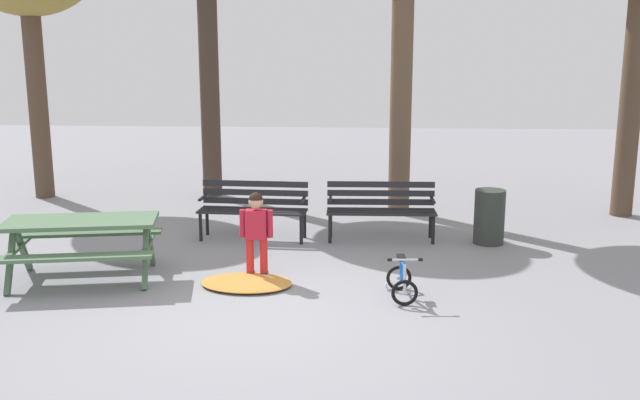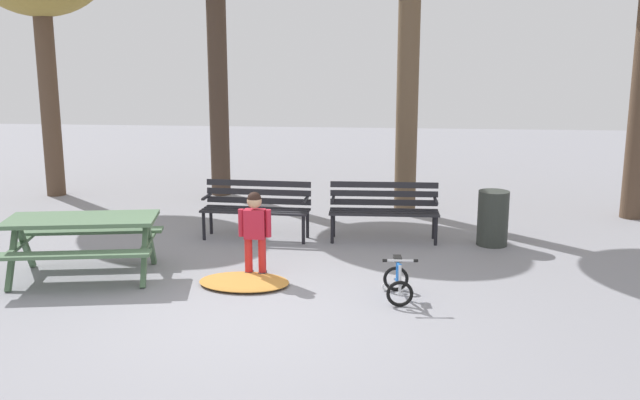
{
  "view_description": "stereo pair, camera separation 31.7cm",
  "coord_description": "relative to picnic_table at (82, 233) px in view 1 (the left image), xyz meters",
  "views": [
    {
      "loc": [
        1.12,
        -7.19,
        2.83
      ],
      "look_at": [
        0.55,
        1.94,
        0.85
      ],
      "focal_mm": 40.12,
      "sensor_mm": 36.0,
      "label": 1
    },
    {
      "loc": [
        1.44,
        -7.16,
        2.83
      ],
      "look_at": [
        0.55,
        1.94,
        0.85
      ],
      "focal_mm": 40.12,
      "sensor_mm": 36.0,
      "label": 2
    }
  ],
  "objects": [
    {
      "name": "picnic_table",
      "position": [
        0.0,
        0.0,
        0.0
      ],
      "size": [
        2.02,
        1.65,
        0.79
      ],
      "color": "#4C6B4C",
      "rests_on": "ground"
    },
    {
      "name": "trash_bin",
      "position": [
        5.26,
        2.0,
        -0.19
      ],
      "size": [
        0.44,
        0.44,
        0.8
      ],
      "primitive_type": "cylinder",
      "color": "#2D332D",
      "rests_on": "ground"
    },
    {
      "name": "park_bench_left",
      "position": [
        3.69,
        2.13,
        -0.08
      ],
      "size": [
        1.61,
        0.5,
        0.85
      ],
      "color": "#232328",
      "rests_on": "ground"
    },
    {
      "name": "child_standing",
      "position": [
        2.12,
        0.23,
        0.04
      ],
      "size": [
        0.41,
        0.18,
        1.08
      ],
      "color": "red",
      "rests_on": "ground"
    },
    {
      "name": "ground",
      "position": [
        2.31,
        -1.03,
        -0.59
      ],
      "size": [
        36.0,
        36.0,
        0.0
      ],
      "primitive_type": "plane",
      "color": "gray"
    },
    {
      "name": "kids_bicycle",
      "position": [
        3.88,
        -0.4,
        -0.39
      ],
      "size": [
        0.4,
        0.58,
        0.54
      ],
      "color": "black",
      "rests_on": "ground"
    },
    {
      "name": "park_bench_far_left",
      "position": [
        1.8,
        2.07,
        -0.08
      ],
      "size": [
        1.62,
        0.54,
        0.85
      ],
      "color": "#232328",
      "rests_on": "ground"
    },
    {
      "name": "leaf_pile",
      "position": [
        2.03,
        -0.09,
        -0.56
      ],
      "size": [
        1.15,
        0.84,
        0.07
      ],
      "primitive_type": "ellipsoid",
      "rotation": [
        0.0,
        0.0,
        3.08
      ],
      "color": "#C68438",
      "rests_on": "ground"
    }
  ]
}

